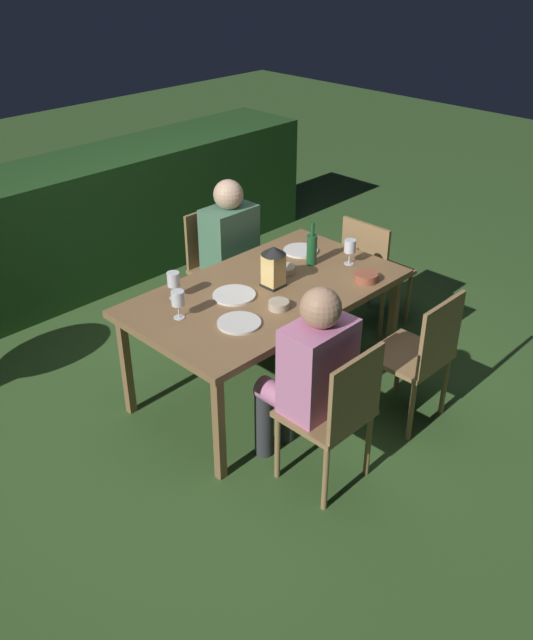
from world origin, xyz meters
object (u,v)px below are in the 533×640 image
object	(u,v)px
person_in_pink	(308,372)
chair_head_far	(373,268)
chair_side_left_a	(336,411)
lantern_centerpiece	(273,264)
wine_glass_a	(173,281)
bowl_olives	(366,277)
chair_side_right_b	(218,262)
bowl_salad	(279,305)
wine_glass_b	(178,299)
bowl_bread	(284,269)
chair_side_left_b	(420,353)
person_in_green	(236,251)
green_bottle_on_table	(312,249)
plate_a	(239,323)
plate_c	(301,251)
plate_b	(234,295)
dining_table	(266,297)
wine_glass_c	(350,247)

from	to	relation	value
person_in_pink	chair_head_far	bearing A→B (deg)	24.69
chair_side_left_a	lantern_centerpiece	distance (m)	1.06
person_in_pink	wine_glass_a	size ratio (longest dim) A/B	6.80
bowl_olives	chair_side_right_b	bearing A→B (deg)	96.02
chair_head_far	chair_side_right_b	size ratio (longest dim) A/B	1.00
wine_glass_a	bowl_salad	xyz separation A→B (m)	(0.34, -0.53, -0.09)
wine_glass_b	bowl_bread	bearing A→B (deg)	-2.14
chair_side_left_b	chair_side_left_a	size ratio (longest dim) A/B	1.00
person_in_green	person_in_pink	xyz separation A→B (m)	(-0.77, -1.37, 0.00)
bowl_olives	bowl_salad	bearing A→B (deg)	167.19
wine_glass_a	green_bottle_on_table	bearing A→B (deg)	-16.12
plate_a	plate_c	world-z (taller)	same
lantern_centerpiece	wine_glass_b	world-z (taller)	lantern_centerpiece
plate_b	bowl_bread	distance (m)	0.44
green_bottle_on_table	wine_glass_b	size ratio (longest dim) A/B	1.72
plate_a	plate_c	distance (m)	1.05
chair_side_left_a	chair_head_far	bearing A→B (deg)	30.58
lantern_centerpiece	chair_side_left_b	bearing A→B (deg)	-69.73
person_in_green	chair_side_left_a	bearing A→B (deg)	-116.21
chair_head_far	wine_glass_a	bearing A→B (deg)	168.83
dining_table	person_in_pink	world-z (taller)	person_in_pink
green_bottle_on_table	bowl_bread	world-z (taller)	green_bottle_on_table
plate_a	bowl_bread	size ratio (longest dim) A/B	1.78
bowl_olives	chair_head_far	bearing A→B (deg)	31.78
lantern_centerpiece	green_bottle_on_table	distance (m)	0.41
plate_b	wine_glass_c	bearing A→B (deg)	-13.88
wine_glass_c	bowl_bread	bearing A→B (deg)	152.00
chair_side_left_b	person_in_pink	bearing A→B (deg)	165.78
plate_c	bowl_salad	distance (m)	0.81
chair_side_left_a	person_in_pink	bearing A→B (deg)	90.00
chair_side_right_b	bowl_bread	bearing A→B (deg)	-100.27
green_bottle_on_table	plate_a	xyz separation A→B (m)	(-0.87, -0.23, -0.10)
person_in_pink	plate_a	world-z (taller)	person_in_pink
chair_head_far	plate_a	distance (m)	1.54
green_bottle_on_table	bowl_salad	world-z (taller)	green_bottle_on_table
chair_side_left_a	plate_a	bearing A→B (deg)	91.67
wine_glass_a	bowl_salad	distance (m)	0.64
plate_c	plate_a	bearing A→B (deg)	-157.09
wine_glass_c	bowl_salad	size ratio (longest dim) A/B	1.38
green_bottle_on_table	bowl_bread	xyz separation A→B (m)	(-0.22, 0.04, -0.08)
chair_side_left_b	green_bottle_on_table	distance (m)	0.99
chair_side_left_b	lantern_centerpiece	size ratio (longest dim) A/B	3.28
green_bottle_on_table	wine_glass_c	size ratio (longest dim) A/B	1.72
chair_side_right_b	wine_glass_b	size ratio (longest dim) A/B	5.15
chair_side_right_b	bowl_salad	distance (m)	1.24
person_in_green	chair_side_right_b	bearing A→B (deg)	90.00
lantern_centerpiece	wine_glass_a	world-z (taller)	lantern_centerpiece
plate_b	bowl_salad	distance (m)	0.30
plate_c	wine_glass_a	bearing A→B (deg)	175.06
wine_glass_b	wine_glass_c	distance (m)	1.26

